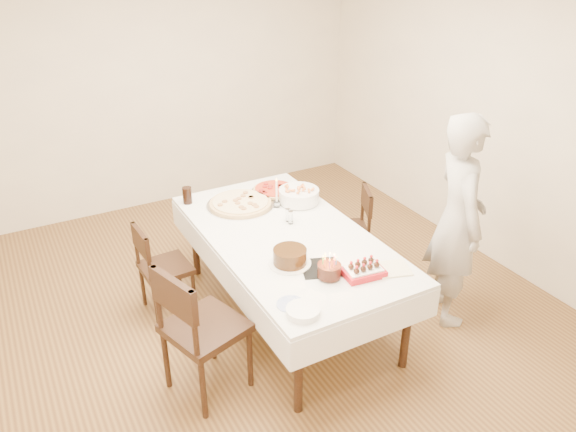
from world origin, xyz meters
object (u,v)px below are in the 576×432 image
birthday_cake (329,266)px  chair_left_savory (166,268)px  pizza_pepperoni (274,190)px  pizza_white (240,203)px  layer_cake (290,257)px  pasta_bowl (299,196)px  person (457,221)px  cola_glass (187,195)px  chair_right_savory (346,230)px  strawberry_box (363,271)px  dining_table (288,276)px  taper_candle (277,193)px  chair_left_dessert (205,328)px

birthday_cake → chair_left_savory: bearing=123.8°
chair_left_savory → birthday_cake: (0.80, -1.19, 0.44)m
pizza_pepperoni → pizza_white: bearing=-165.2°
layer_cake → pizza_pepperoni: bearing=67.7°
pizza_white → layer_cake: 1.01m
pasta_bowl → layer_cake: (-0.54, -0.83, -0.00)m
person → cola_glass: (-1.64, 1.50, -0.03)m
chair_right_savory → birthday_cake: size_ratio=5.09×
chair_right_savory → layer_cake: layer_cake is taller
strawberry_box → birthday_cake: bearing=158.0°
person → cola_glass: person is taller
chair_right_savory → pasta_bowl: 0.60m
pasta_bowl → birthday_cake: bearing=-109.7°
person → chair_right_savory: bearing=44.4°
dining_table → cola_glass: (-0.48, 0.91, 0.45)m
person → taper_candle: size_ratio=6.43×
pizza_white → taper_candle: 0.33m
person → birthday_cake: 1.19m
chair_left_dessert → birthday_cake: bearing=149.5°
chair_left_savory → chair_left_dessert: size_ratio=0.80×
pizza_white → pizza_pepperoni: size_ratio=1.40×
chair_right_savory → taper_candle: 0.81m
chair_left_dessert → pizza_white: (0.76, 1.09, 0.27)m
taper_candle → birthday_cake: size_ratio=1.66×
pasta_bowl → layer_cake: size_ratio=1.14×
chair_left_savory → person: person is taller
pizza_pepperoni → strawberry_box: bearing=-93.3°
pasta_bowl → birthday_cake: 1.17m
pizza_pepperoni → layer_cake: (-0.45, -1.11, 0.04)m
pasta_bowl → birthday_cake: birthday_cake is taller
chair_left_dessert → taper_candle: size_ratio=3.79×
cola_glass → birthday_cake: size_ratio=0.91×
person → cola_glass: 2.22m
taper_candle → chair_left_savory: bearing=175.8°
chair_right_savory → pizza_white: bearing=-172.9°
dining_table → pizza_pepperoni: pizza_pepperoni is taller
layer_cake → birthday_cake: bearing=-61.5°
taper_candle → strawberry_box: (0.03, -1.21, -0.10)m
pizza_white → taper_candle: taper_candle is taller
person → pizza_pepperoni: person is taller
pasta_bowl → chair_left_dessert: bearing=-143.5°
chair_left_dessert → layer_cake: chair_left_dessert is taller
chair_right_savory → birthday_cake: 1.37m
dining_table → pizza_pepperoni: size_ratio=5.19×
pizza_pepperoni → cola_glass: cola_glass is taller
dining_table → strawberry_box: strawberry_box is taller
chair_left_dessert → pizza_white: size_ratio=1.75×
taper_candle → layer_cake: size_ratio=0.88×
chair_left_dessert → person: 2.06m
person → strawberry_box: size_ratio=6.19×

